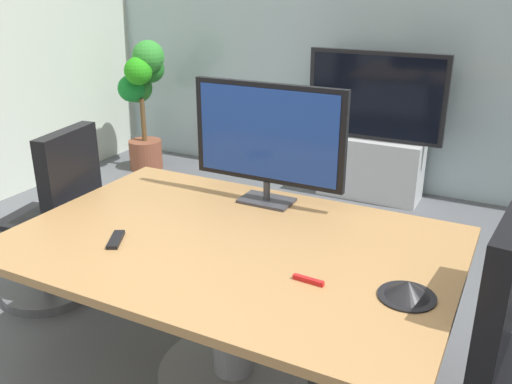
% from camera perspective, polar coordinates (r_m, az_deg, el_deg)
% --- Properties ---
extents(ground_plane, '(7.24, 7.24, 0.00)m').
position_cam_1_polar(ground_plane, '(2.91, -1.11, -18.58)').
color(ground_plane, '#515459').
extents(wall_back_glass_partition, '(6.24, 0.10, 2.71)m').
position_cam_1_polar(wall_back_glass_partition, '(5.14, 15.55, 14.86)').
color(wall_back_glass_partition, '#9EB2B7').
rests_on(wall_back_glass_partition, ground).
extents(conference_table, '(2.01, 1.34, 0.75)m').
position_cam_1_polar(conference_table, '(2.60, -2.54, -8.42)').
color(conference_table, olive).
rests_on(conference_table, ground).
extents(office_chair_left, '(0.63, 0.61, 1.09)m').
position_cam_1_polar(office_chair_left, '(3.51, -20.39, -3.81)').
color(office_chair_left, '#4C4C51').
rests_on(office_chair_left, ground).
extents(tv_monitor, '(0.84, 0.18, 0.64)m').
position_cam_1_polar(tv_monitor, '(2.82, 1.24, 5.77)').
color(tv_monitor, '#333338').
rests_on(tv_monitor, conference_table).
extents(wall_display_unit, '(1.20, 0.36, 1.31)m').
position_cam_1_polar(wall_display_unit, '(5.01, 11.99, 4.31)').
color(wall_display_unit, '#B7BABC').
rests_on(wall_display_unit, ground).
extents(potted_plant, '(0.57, 0.53, 1.32)m').
position_cam_1_polar(potted_plant, '(5.73, -11.74, 10.13)').
color(potted_plant, brown).
rests_on(potted_plant, ground).
extents(conference_phone, '(0.22, 0.22, 0.07)m').
position_cam_1_polar(conference_phone, '(2.15, 15.53, -9.84)').
color(conference_phone, black).
rests_on(conference_phone, conference_table).
extents(remote_control, '(0.12, 0.17, 0.02)m').
position_cam_1_polar(remote_control, '(2.58, -14.42, -4.83)').
color(remote_control, black).
rests_on(remote_control, conference_table).
extents(whiteboard_marker, '(0.13, 0.03, 0.02)m').
position_cam_1_polar(whiteboard_marker, '(2.19, 5.48, -9.14)').
color(whiteboard_marker, red).
rests_on(whiteboard_marker, conference_table).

